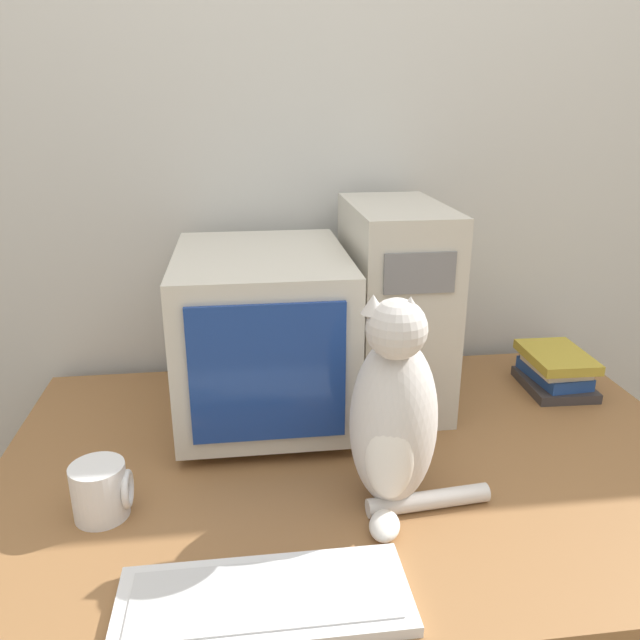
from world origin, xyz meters
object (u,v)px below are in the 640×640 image
book_stack (555,370)px  mug (101,491)px  cat (394,418)px  pen (192,572)px  computer_tower (394,304)px  crt_monitor (263,333)px  keyboard (264,600)px

book_stack → mug: (-1.03, -0.38, 0.00)m
cat → pen: cat is taller
computer_tower → pen: bearing=-128.1°
pen → crt_monitor: bearing=75.3°
computer_tower → book_stack: computer_tower is taller
crt_monitor → computer_tower: bearing=9.8°
crt_monitor → computer_tower: size_ratio=1.01×
keyboard → book_stack: 0.99m
pen → mug: bearing=134.1°
computer_tower → book_stack: bearing=-3.0°
pen → computer_tower: bearing=51.9°
computer_tower → cat: bearing=-103.3°
keyboard → crt_monitor: bearing=87.3°
crt_monitor → mug: 0.49m
keyboard → pen: bearing=144.8°
computer_tower → mug: computer_tower is taller
pen → mug: (-0.16, 0.17, 0.05)m
crt_monitor → cat: 0.43m
cat → keyboard: bearing=-119.9°
cat → book_stack: size_ratio=1.97×
mug → crt_monitor: bearing=49.4°
cat → book_stack: (0.52, 0.41, -0.12)m
crt_monitor → mug: crt_monitor is taller
book_stack → keyboard: bearing=-140.4°
book_stack → pen: (-0.87, -0.55, -0.04)m
keyboard → book_stack: (0.76, 0.63, 0.04)m
crt_monitor → pen: (-0.14, -0.52, -0.19)m
crt_monitor → pen: size_ratio=3.65×
computer_tower → pen: (-0.45, -0.57, -0.23)m
crt_monitor → book_stack: crt_monitor is taller
keyboard → cat: size_ratio=1.06×
keyboard → pen: 0.13m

